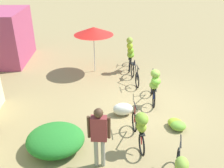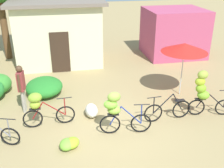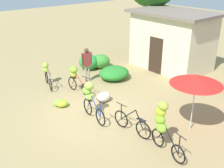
% 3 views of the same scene
% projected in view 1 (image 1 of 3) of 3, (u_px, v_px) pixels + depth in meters
% --- Properties ---
extents(ground_plane, '(60.00, 60.00, 0.00)m').
position_uv_depth(ground_plane, '(149.00, 105.00, 9.26)').
color(ground_plane, '#9B8456').
extents(hedge_bush_mid, '(1.47, 1.65, 0.69)m').
position_uv_depth(hedge_bush_mid, '(56.00, 140.00, 7.00)').
color(hedge_bush_mid, '#267B29').
rests_on(hedge_bush_mid, ground).
extents(market_umbrella, '(1.81, 1.81, 2.17)m').
position_uv_depth(market_umbrella, '(94.00, 31.00, 11.15)').
color(market_umbrella, beige).
rests_on(market_umbrella, ground).
extents(bicycle_near_pile, '(1.71, 0.40, 1.24)m').
position_uv_depth(bicycle_near_pile, '(140.00, 126.00, 6.91)').
color(bicycle_near_pile, black).
rests_on(bicycle_near_pile, ground).
extents(bicycle_center_loaded, '(1.65, 0.43, 1.44)m').
position_uv_depth(bicycle_center_loaded, '(154.00, 84.00, 8.97)').
color(bicycle_center_loaded, black).
rests_on(bicycle_center_loaded, ground).
extents(bicycle_by_shop, '(1.72, 0.20, 0.99)m').
position_uv_depth(bicycle_by_shop, '(135.00, 74.00, 10.85)').
color(bicycle_by_shop, black).
rests_on(bicycle_by_shop, ground).
extents(bicycle_rightmost, '(1.57, 0.46, 1.69)m').
position_uv_depth(bicycle_rightmost, '(130.00, 52.00, 11.74)').
color(bicycle_rightmost, black).
rests_on(bicycle_rightmost, ground).
extents(banana_pile_on_ground, '(0.74, 0.68, 0.30)m').
position_uv_depth(banana_pile_on_ground, '(177.00, 124.00, 7.97)').
color(banana_pile_on_ground, '#75B538').
rests_on(banana_pile_on_ground, ground).
extents(produce_sack, '(0.46, 0.71, 0.44)m').
position_uv_depth(produce_sack, '(123.00, 109.00, 8.64)').
color(produce_sack, silver).
rests_on(produce_sack, ground).
extents(person_vendor, '(0.24, 0.58, 1.78)m').
position_uv_depth(person_vendor, '(99.00, 132.00, 6.11)').
color(person_vendor, gray).
rests_on(person_vendor, ground).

